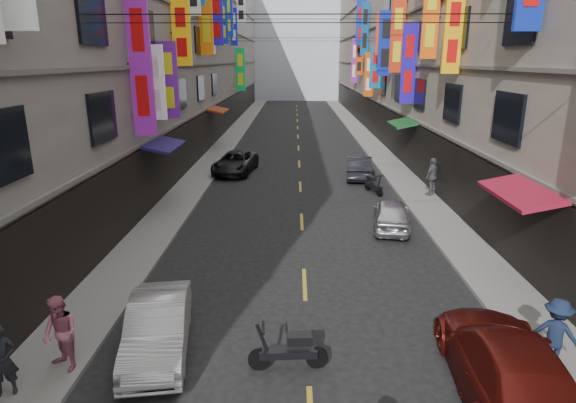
{
  "coord_description": "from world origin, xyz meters",
  "views": [
    {
      "loc": [
        -0.34,
        4.38,
        6.69
      ],
      "look_at": [
        -0.44,
        12.44,
        4.31
      ],
      "focal_mm": 30.0,
      "sensor_mm": 36.0,
      "label": 1
    }
  ],
  "objects_px": {
    "car_left_far": "(235,163)",
    "car_right_near": "(507,365)",
    "pedestrian_rnear": "(556,334)",
    "car_right_far": "(359,167)",
    "car_right_mid": "(392,214)",
    "pedestrian_rfar": "(432,177)",
    "pedestrian_lnear": "(2,361)",
    "car_left_mid": "(158,327)",
    "scooter_far_right": "(373,185)",
    "pedestrian_lfar": "(60,334)",
    "scooter_crossing": "(290,351)"
  },
  "relations": [
    {
      "from": "pedestrian_rfar",
      "to": "pedestrian_lfar",
      "type": "bearing_deg",
      "value": 6.88
    },
    {
      "from": "car_left_mid",
      "to": "car_left_far",
      "type": "distance_m",
      "value": 18.92
    },
    {
      "from": "car_right_near",
      "to": "pedestrian_lnear",
      "type": "distance_m",
      "value": 10.19
    },
    {
      "from": "car_right_mid",
      "to": "car_left_mid",
      "type": "bearing_deg",
      "value": 60.37
    },
    {
      "from": "scooter_far_right",
      "to": "pedestrian_lfar",
      "type": "distance_m",
      "value": 17.75
    },
    {
      "from": "car_right_near",
      "to": "pedestrian_rfar",
      "type": "height_order",
      "value": "pedestrian_rfar"
    },
    {
      "from": "scooter_crossing",
      "to": "pedestrian_rfar",
      "type": "distance_m",
      "value": 15.86
    },
    {
      "from": "scooter_crossing",
      "to": "pedestrian_rfar",
      "type": "bearing_deg",
      "value": -30.37
    },
    {
      "from": "scooter_far_right",
      "to": "car_right_near",
      "type": "bearing_deg",
      "value": 71.72
    },
    {
      "from": "scooter_crossing",
      "to": "pedestrian_lfar",
      "type": "bearing_deg",
      "value": 88.77
    },
    {
      "from": "car_left_far",
      "to": "car_right_near",
      "type": "xyz_separation_m",
      "value": [
        7.96,
        -20.45,
        0.1
      ]
    },
    {
      "from": "car_right_far",
      "to": "pedestrian_rfar",
      "type": "xyz_separation_m",
      "value": [
        3.12,
        -4.1,
        0.42
      ]
    },
    {
      "from": "car_right_mid",
      "to": "pedestrian_rnear",
      "type": "relative_size",
      "value": 2.23
    },
    {
      "from": "pedestrian_rnear",
      "to": "pedestrian_rfar",
      "type": "bearing_deg",
      "value": -61.81
    },
    {
      "from": "car_left_mid",
      "to": "pedestrian_rfar",
      "type": "xyz_separation_m",
      "value": [
        10.14,
        13.56,
        0.44
      ]
    },
    {
      "from": "car_right_far",
      "to": "scooter_crossing",
      "type": "bearing_deg",
      "value": 84.72
    },
    {
      "from": "scooter_far_right",
      "to": "pedestrian_rfar",
      "type": "xyz_separation_m",
      "value": [
        2.81,
        -0.73,
        0.63
      ]
    },
    {
      "from": "car_left_mid",
      "to": "pedestrian_lfar",
      "type": "relative_size",
      "value": 2.23
    },
    {
      "from": "car_left_far",
      "to": "pedestrian_rnear",
      "type": "xyz_separation_m",
      "value": [
        9.36,
        -19.58,
        0.3
      ]
    },
    {
      "from": "car_right_mid",
      "to": "pedestrian_rfar",
      "type": "relative_size",
      "value": 1.91
    },
    {
      "from": "car_right_near",
      "to": "pedestrian_rfar",
      "type": "xyz_separation_m",
      "value": [
        2.6,
        15.09,
        0.33
      ]
    },
    {
      "from": "car_right_mid",
      "to": "pedestrian_lnear",
      "type": "height_order",
      "value": "pedestrian_lnear"
    },
    {
      "from": "car_left_far",
      "to": "pedestrian_rnear",
      "type": "relative_size",
      "value": 2.82
    },
    {
      "from": "pedestrian_lfar",
      "to": "car_right_mid",
      "type": "bearing_deg",
      "value": 81.34
    },
    {
      "from": "scooter_crossing",
      "to": "pedestrian_rnear",
      "type": "bearing_deg",
      "value": -94.23
    },
    {
      "from": "pedestrian_lfar",
      "to": "scooter_crossing",
      "type": "bearing_deg",
      "value": 37.27
    },
    {
      "from": "car_left_mid",
      "to": "car_left_far",
      "type": "bearing_deg",
      "value": 82.22
    },
    {
      "from": "pedestrian_lfar",
      "to": "pedestrian_lnear",
      "type": "bearing_deg",
      "value": -98.84
    },
    {
      "from": "car_right_mid",
      "to": "pedestrian_lfar",
      "type": "bearing_deg",
      "value": 56.6
    },
    {
      "from": "car_right_near",
      "to": "car_right_mid",
      "type": "xyz_separation_m",
      "value": [
        -0.33,
        10.33,
        -0.12
      ]
    },
    {
      "from": "car_left_far",
      "to": "pedestrian_lfar",
      "type": "height_order",
      "value": "pedestrian_lfar"
    },
    {
      "from": "car_right_mid",
      "to": "pedestrian_rfar",
      "type": "distance_m",
      "value": 5.61
    },
    {
      "from": "car_left_mid",
      "to": "car_right_near",
      "type": "bearing_deg",
      "value": -20.55
    },
    {
      "from": "pedestrian_rnear",
      "to": "car_right_far",
      "type": "bearing_deg",
      "value": -50.99
    },
    {
      "from": "pedestrian_rnear",
      "to": "pedestrian_lnear",
      "type": "bearing_deg",
      "value": 38.27
    },
    {
      "from": "car_left_far",
      "to": "scooter_crossing",
      "type": "bearing_deg",
      "value": -72.21
    },
    {
      "from": "car_right_near",
      "to": "pedestrian_lnear",
      "type": "bearing_deg",
      "value": 5.41
    },
    {
      "from": "car_left_mid",
      "to": "car_left_far",
      "type": "height_order",
      "value": "car_left_far"
    },
    {
      "from": "pedestrian_lfar",
      "to": "car_right_far",
      "type": "bearing_deg",
      "value": 98.87
    },
    {
      "from": "pedestrian_lnear",
      "to": "pedestrian_rfar",
      "type": "distance_m",
      "value": 19.93
    },
    {
      "from": "pedestrian_lnear",
      "to": "pedestrian_rnear",
      "type": "height_order",
      "value": "pedestrian_rnear"
    },
    {
      "from": "car_left_mid",
      "to": "pedestrian_rfar",
      "type": "height_order",
      "value": "pedestrian_rfar"
    },
    {
      "from": "car_right_far",
      "to": "car_left_mid",
      "type": "bearing_deg",
      "value": 75.08
    },
    {
      "from": "car_right_far",
      "to": "pedestrian_lfar",
      "type": "xyz_separation_m",
      "value": [
        -8.88,
        -18.54,
        0.33
      ]
    },
    {
      "from": "scooter_far_right",
      "to": "car_left_mid",
      "type": "xyz_separation_m",
      "value": [
        -7.33,
        -14.29,
        0.19
      ]
    },
    {
      "from": "scooter_crossing",
      "to": "pedestrian_lnear",
      "type": "bearing_deg",
      "value": 96.61
    },
    {
      "from": "scooter_far_right",
      "to": "pedestrian_lfar",
      "type": "relative_size",
      "value": 1.01
    },
    {
      "from": "pedestrian_lnear",
      "to": "car_right_mid",
      "type": "bearing_deg",
      "value": 25.85
    },
    {
      "from": "car_right_mid",
      "to": "car_right_far",
      "type": "bearing_deg",
      "value": -79.06
    },
    {
      "from": "car_right_mid",
      "to": "pedestrian_rfar",
      "type": "bearing_deg",
      "value": -111.92
    }
  ]
}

